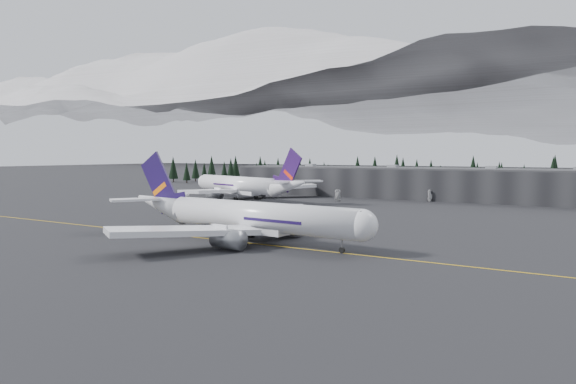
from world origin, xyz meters
The scene contains 9 objects.
ground centered at (0.00, 0.00, 0.00)m, with size 1400.00×1400.00×0.00m, color black.
taxiline centered at (0.00, -2.00, 0.01)m, with size 400.00×0.40×0.02m, color gold.
terminal centered at (0.00, 125.00, 6.30)m, with size 160.00×30.00×12.60m.
treeline centered at (0.00, 162.00, 7.50)m, with size 360.00×20.00×15.00m, color black.
mountain_ridge centered at (0.00, 1000.00, 0.00)m, with size 4400.00×900.00×420.00m, color white, non-canonical shape.
jet_main centered at (0.09, -0.26, 5.34)m, with size 64.37×59.26×18.92m.
jet_parked centered at (-55.13, 79.73, 5.79)m, with size 67.79×60.88×20.54m.
gse_vehicle_a centered at (-20.84, 93.07, 0.64)m, with size 2.12×4.61×1.28m, color #BEBDC0.
gse_vehicle_b centered at (10.54, 109.58, 0.79)m, with size 1.86×4.62×1.57m, color silver.
Camera 1 is at (63.89, -87.57, 18.24)m, focal length 32.00 mm.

